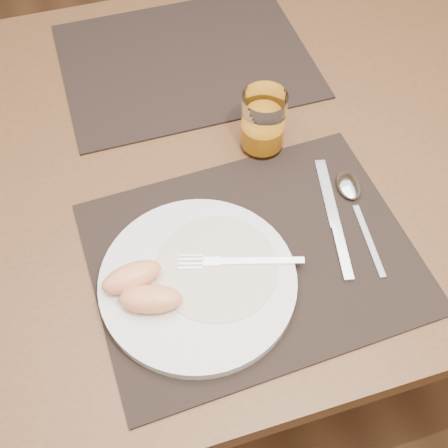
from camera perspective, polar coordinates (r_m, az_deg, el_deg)
The scene contains 11 objects.
ground at distance 1.57m, azimuth -1.00°, elevation -11.06°, with size 5.00×5.00×0.00m, color #54331C.
table at distance 0.99m, azimuth -1.56°, elevation 4.49°, with size 1.40×0.90×0.75m.
placemat_near at distance 0.80m, azimuth 2.93°, elevation -3.31°, with size 0.45×0.35×0.00m, color black.
placemat_far at distance 1.09m, azimuth -3.90°, elevation 16.26°, with size 0.45×0.35×0.00m, color black.
plate at distance 0.77m, azimuth -2.66°, elevation -5.84°, with size 0.27×0.27×0.02m, color white.
plate_dressing at distance 0.77m, azimuth -0.73°, elevation -4.34°, with size 0.17×0.17×0.00m.
fork at distance 0.77m, azimuth 0.56°, elevation -3.82°, with size 0.17×0.06×0.00m.
knife at distance 0.84m, azimuth 11.30°, elevation -0.28°, with size 0.06×0.22×0.01m.
spoon at distance 0.88m, azimuth 12.80°, elevation 3.09°, with size 0.04×0.19×0.01m.
juice_glass at distance 0.90m, azimuth 3.98°, elevation 10.06°, with size 0.07×0.07×0.10m.
grapefruit_wedges at distance 0.74m, azimuth -8.42°, elevation -6.43°, with size 0.11×0.09×0.03m.
Camera 1 is at (-0.16, -0.61, 1.44)m, focal length 45.00 mm.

